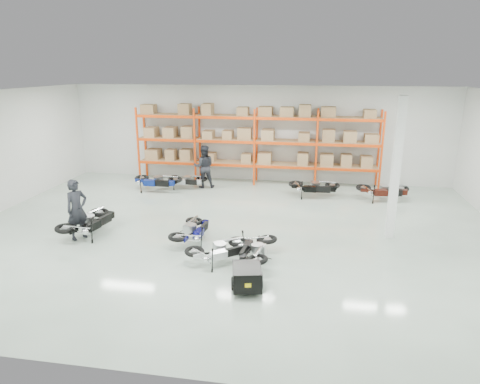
% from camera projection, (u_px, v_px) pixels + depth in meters
% --- Properties ---
extents(room, '(18.00, 18.00, 18.00)m').
position_uv_depth(room, '(229.00, 167.00, 13.66)').
color(room, '#B4C9B9').
rests_on(room, ground).
extents(pallet_rack, '(11.28, 0.98, 3.62)m').
position_uv_depth(pallet_rack, '(256.00, 136.00, 19.76)').
color(pallet_rack, '#E8420C').
rests_on(pallet_rack, ground).
extents(structural_column, '(0.25, 0.25, 4.50)m').
position_uv_depth(structural_column, '(396.00, 169.00, 13.30)').
color(structural_column, white).
rests_on(structural_column, ground).
extents(moto_blue_centre, '(0.99, 1.76, 1.10)m').
position_uv_depth(moto_blue_centre, '(192.00, 227.00, 13.34)').
color(moto_blue_centre, '#07084D').
rests_on(moto_blue_centre, ground).
extents(moto_silver_left, '(1.79, 1.67, 1.06)m').
position_uv_depth(moto_silver_left, '(220.00, 246.00, 11.94)').
color(moto_silver_left, silver).
rests_on(moto_silver_left, ground).
extents(moto_black_far_left, '(1.32, 2.09, 1.25)m').
position_uv_depth(moto_black_far_left, '(89.00, 218.00, 13.89)').
color(moto_black_far_left, black).
rests_on(moto_black_far_left, ground).
extents(moto_touring_right, '(0.98, 1.75, 1.09)m').
position_uv_depth(moto_touring_right, '(256.00, 245.00, 11.97)').
color(moto_touring_right, black).
rests_on(moto_touring_right, ground).
extents(trailer, '(0.86, 1.51, 0.61)m').
position_uv_depth(trailer, '(247.00, 277.00, 10.50)').
color(trailer, black).
rests_on(trailer, ground).
extents(moto_back_a, '(1.93, 1.00, 1.23)m').
position_uv_depth(moto_back_a, '(156.00, 178.00, 18.91)').
color(moto_back_a, navy).
rests_on(moto_back_a, ground).
extents(moto_back_b, '(1.62, 0.84, 1.04)m').
position_uv_depth(moto_back_b, '(186.00, 178.00, 19.33)').
color(moto_back_b, '#B0B4BB').
rests_on(moto_back_b, ground).
extents(moto_back_c, '(1.88, 0.98, 1.20)m').
position_uv_depth(moto_back_c, '(314.00, 184.00, 18.03)').
color(moto_back_c, black).
rests_on(moto_back_c, ground).
extents(moto_back_d, '(1.94, 1.10, 1.20)m').
position_uv_depth(moto_back_d, '(384.00, 187.00, 17.52)').
color(moto_back_d, '#3A110B').
rests_on(moto_back_d, ground).
extents(person_left, '(0.77, 0.85, 1.95)m').
position_uv_depth(person_left, '(77.00, 209.00, 13.53)').
color(person_left, black).
rests_on(person_left, ground).
extents(person_back, '(1.11, 0.96, 1.95)m').
position_uv_depth(person_back, '(204.00, 167.00, 19.34)').
color(person_back, '#202229').
rests_on(person_back, ground).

